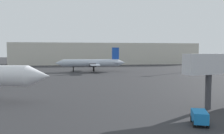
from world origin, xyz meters
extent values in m
cone|color=white|center=(-6.71, 24.13, 3.56)|extent=(3.81, 3.63, 2.83)
cylinder|color=#B2BCCC|center=(4.23, 73.16, 2.97)|extent=(18.62, 2.98, 2.47)
cone|color=#B2BCCC|center=(-6.40, 73.45, 2.97)|extent=(2.78, 2.54, 2.47)
cone|color=#B2BCCC|center=(14.86, 72.86, 2.97)|extent=(2.78, 2.54, 2.47)
cube|color=#B2BCCC|center=(5.16, 73.13, 2.60)|extent=(3.56, 19.41, 0.18)
cube|color=#B2BCCC|center=(13.12, 72.91, 3.22)|extent=(2.00, 6.42, 0.12)
cube|color=#1947B2|center=(12.75, 72.92, 6.22)|extent=(2.43, 0.29, 4.04)
cylinder|color=#4C4C54|center=(4.50, 69.47, 2.48)|extent=(2.31, 1.43, 1.36)
cylinder|color=#4C4C54|center=(4.70, 76.82, 2.48)|extent=(2.31, 1.43, 1.36)
cube|color=black|center=(-1.71, 73.32, 0.87)|extent=(0.39, 0.39, 1.74)
cube|color=black|center=(5.11, 71.62, 0.87)|extent=(0.39, 0.39, 1.74)
cube|color=black|center=(5.20, 74.65, 0.87)|extent=(0.39, 0.39, 1.74)
cylinder|color=#3F3F44|center=(13.53, 16.89, 2.09)|extent=(0.70, 0.70, 4.17)
cube|color=#1972BF|center=(9.31, 11.38, 0.80)|extent=(2.07, 2.71, 1.00)
cylinder|color=black|center=(9.07, 12.37, 0.30)|extent=(0.40, 0.63, 0.60)
cylinder|color=black|center=(10.16, 11.96, 0.30)|extent=(0.40, 0.63, 0.60)
cylinder|color=black|center=(8.47, 10.80, 0.30)|extent=(0.40, 0.63, 0.60)
cylinder|color=black|center=(9.56, 10.39, 0.30)|extent=(0.40, 0.63, 0.60)
cube|color=beige|center=(16.93, 124.31, 5.67)|extent=(99.21, 22.57, 11.35)
camera|label=1|loc=(-2.43, -8.99, 6.82)|focal=38.62mm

